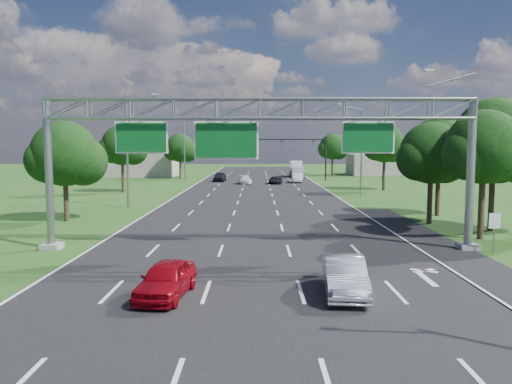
{
  "coord_description": "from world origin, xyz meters",
  "views": [
    {
      "loc": [
        0.16,
        -14.53,
        5.55
      ],
      "look_at": [
        0.06,
        13.1,
        3.0
      ],
      "focal_mm": 35.0,
      "sensor_mm": 36.0,
      "label": 1
    }
  ],
  "objects_px": {
    "box_truck": "(297,169)",
    "sign_gantry": "(261,120)",
    "traffic_signal": "(304,148)",
    "silver_sedan": "(345,276)",
    "regulatory_sign": "(494,224)",
    "red_coupe": "(166,279)"
  },
  "relations": [
    {
      "from": "sign_gantry",
      "to": "regulatory_sign",
      "type": "height_order",
      "value": "sign_gantry"
    },
    {
      "from": "traffic_signal",
      "to": "silver_sedan",
      "type": "xyz_separation_m",
      "value": [
        -4.06,
        -61.23,
        -4.47
      ]
    },
    {
      "from": "red_coupe",
      "to": "box_truck",
      "type": "distance_m",
      "value": 72.94
    },
    {
      "from": "silver_sedan",
      "to": "box_truck",
      "type": "bearing_deg",
      "value": 91.75
    },
    {
      "from": "sign_gantry",
      "to": "box_truck",
      "type": "xyz_separation_m",
      "value": [
        6.88,
        63.59,
        -5.55
      ]
    },
    {
      "from": "regulatory_sign",
      "to": "silver_sedan",
      "type": "distance_m",
      "value": 11.54
    },
    {
      "from": "red_coupe",
      "to": "regulatory_sign",
      "type": "bearing_deg",
      "value": 33.25
    },
    {
      "from": "sign_gantry",
      "to": "traffic_signal",
      "type": "height_order",
      "value": "sign_gantry"
    },
    {
      "from": "sign_gantry",
      "to": "traffic_signal",
      "type": "bearing_deg",
      "value": 82.32
    },
    {
      "from": "traffic_signal",
      "to": "silver_sedan",
      "type": "relative_size",
      "value": 2.87
    },
    {
      "from": "box_truck",
      "to": "sign_gantry",
      "type": "bearing_deg",
      "value": -91.26
    },
    {
      "from": "traffic_signal",
      "to": "silver_sedan",
      "type": "bearing_deg",
      "value": -93.79
    },
    {
      "from": "regulatory_sign",
      "to": "traffic_signal",
      "type": "height_order",
      "value": "traffic_signal"
    },
    {
      "from": "regulatory_sign",
      "to": "red_coupe",
      "type": "bearing_deg",
      "value": -154.13
    },
    {
      "from": "regulatory_sign",
      "to": "box_truck",
      "type": "xyz_separation_m",
      "value": [
        -5.19,
        64.61,
        -0.17
      ]
    },
    {
      "from": "sign_gantry",
      "to": "box_truck",
      "type": "bearing_deg",
      "value": 83.82
    },
    {
      "from": "sign_gantry",
      "to": "red_coupe",
      "type": "bearing_deg",
      "value": -112.41
    },
    {
      "from": "box_truck",
      "to": "regulatory_sign",
      "type": "bearing_deg",
      "value": -80.49
    },
    {
      "from": "red_coupe",
      "to": "box_truck",
      "type": "height_order",
      "value": "box_truck"
    },
    {
      "from": "sign_gantry",
      "to": "silver_sedan",
      "type": "xyz_separation_m",
      "value": [
        3.09,
        -8.23,
        -6.19
      ]
    },
    {
      "from": "silver_sedan",
      "to": "box_truck",
      "type": "distance_m",
      "value": 71.93
    },
    {
      "from": "silver_sedan",
      "to": "regulatory_sign",
      "type": "bearing_deg",
      "value": 43.53
    }
  ]
}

